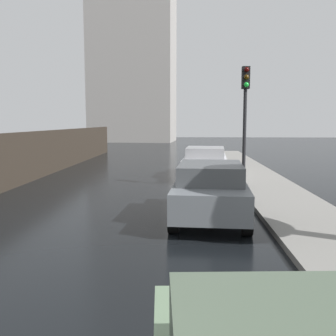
# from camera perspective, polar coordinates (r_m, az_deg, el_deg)

# --- Properties ---
(car_grey_near_kerb) EXTENTS (2.01, 3.98, 1.42)m
(car_grey_near_kerb) POSITION_cam_1_polar(r_m,az_deg,el_deg) (9.68, 6.26, -3.23)
(car_grey_near_kerb) COLOR slate
(car_grey_near_kerb) RESTS_ON ground
(car_white_far_ahead) EXTENTS (2.14, 4.66, 1.33)m
(car_white_far_ahead) POSITION_cam_1_polar(r_m,az_deg,el_deg) (17.13, 5.51, 1.00)
(car_white_far_ahead) COLOR silver
(car_white_far_ahead) RESTS_ON ground
(traffic_light) EXTENTS (0.26, 0.39, 4.17)m
(traffic_light) POSITION_cam_1_polar(r_m,az_deg,el_deg) (13.74, 11.31, 9.21)
(traffic_light) COLOR black
(traffic_light) RESTS_ON sidewalk_strip
(distant_tower) EXTENTS (10.36, 7.32, 29.53)m
(distant_tower) POSITION_cam_1_polar(r_m,az_deg,el_deg) (49.67, -5.25, 21.21)
(distant_tower) COLOR #9E9993
(distant_tower) RESTS_ON ground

